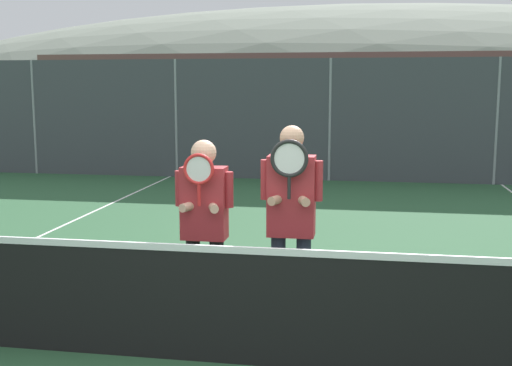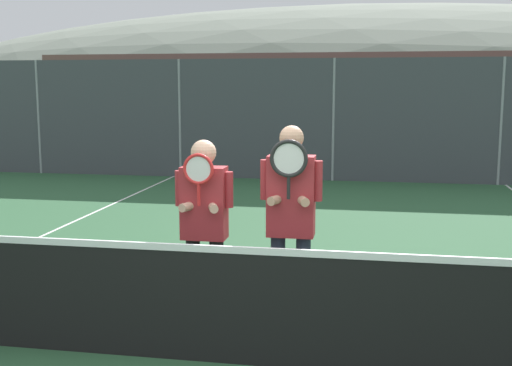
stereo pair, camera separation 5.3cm
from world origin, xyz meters
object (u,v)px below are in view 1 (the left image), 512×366
player_leftmost (204,217)px  car_center (422,137)px  car_far_left (97,130)px  car_left_of_center (254,134)px  player_center_left (291,213)px

player_leftmost → car_center: size_ratio=0.42×
car_far_left → car_left_of_center: bearing=-5.2°
player_leftmost → car_left_of_center: bearing=97.7°
player_center_left → player_leftmost: bearing=177.8°
player_center_left → car_far_left: 14.10m
player_leftmost → car_far_left: (-6.33, 12.14, -0.09)m
car_left_of_center → car_center: car_left_of_center is taller
player_leftmost → car_left_of_center: (-1.59, 11.71, -0.11)m
player_leftmost → car_far_left: 13.69m
player_leftmost → car_far_left: car_far_left is taller
player_center_left → car_center: size_ratio=0.45×
car_far_left → car_left_of_center: 4.76m
car_far_left → car_left_of_center: (4.74, -0.43, -0.02)m
car_center → player_center_left: bearing=-99.9°
player_center_left → car_far_left: size_ratio=0.41×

